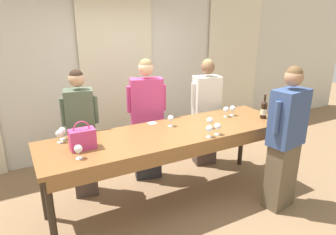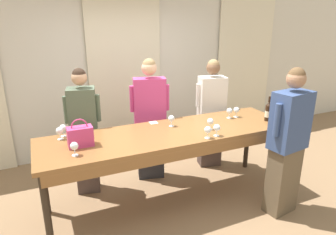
{
  "view_description": "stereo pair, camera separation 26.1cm",
  "coord_description": "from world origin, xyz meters",
  "px_view_note": "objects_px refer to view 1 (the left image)",
  "views": [
    {
      "loc": [
        -1.65,
        -2.97,
        2.27
      ],
      "look_at": [
        0.0,
        0.09,
        1.12
      ],
      "focal_mm": 32.0,
      "sensor_mm": 36.0,
      "label": 1
    },
    {
      "loc": [
        -1.42,
        -3.08,
        2.27
      ],
      "look_at": [
        0.0,
        0.09,
        1.12
      ],
      "focal_mm": 32.0,
      "sensor_mm": 36.0,
      "label": 2
    }
  ],
  "objects_px": {
    "wine_glass_center_right": "(210,121)",
    "guest_pink_top": "(147,119)",
    "wine_bottle": "(264,110)",
    "guest_cream_sweater": "(206,112)",
    "wine_glass_front_right": "(218,127)",
    "host_pouring": "(286,139)",
    "handbag": "(82,138)",
    "tasting_bar": "(173,138)",
    "wine_glass_center_left": "(171,119)",
    "wine_glass_back_left": "(233,109)",
    "wine_glass_back_right": "(78,149)",
    "guest_olive_jacket": "(82,134)",
    "wine_glass_center_mid": "(226,110)",
    "wine_glass_back_mid": "(62,131)",
    "wine_glass_front_mid": "(59,134)",
    "wine_glass_front_left": "(209,129)"
  },
  "relations": [
    {
      "from": "wine_glass_front_left",
      "to": "wine_glass_back_left",
      "type": "xyz_separation_m",
      "value": [
        0.77,
        0.5,
        0.0
      ]
    },
    {
      "from": "tasting_bar",
      "to": "wine_bottle",
      "type": "bearing_deg",
      "value": -5.53
    },
    {
      "from": "tasting_bar",
      "to": "wine_glass_back_mid",
      "type": "distance_m",
      "value": 1.28
    },
    {
      "from": "guest_cream_sweater",
      "to": "wine_glass_back_right",
      "type": "bearing_deg",
      "value": -156.96
    },
    {
      "from": "wine_glass_front_left",
      "to": "wine_glass_back_right",
      "type": "distance_m",
      "value": 1.45
    },
    {
      "from": "wine_glass_center_left",
      "to": "wine_glass_back_left",
      "type": "relative_size",
      "value": 1.0
    },
    {
      "from": "guest_olive_jacket",
      "to": "guest_cream_sweater",
      "type": "height_order",
      "value": "guest_cream_sweater"
    },
    {
      "from": "wine_glass_center_left",
      "to": "guest_olive_jacket",
      "type": "xyz_separation_m",
      "value": [
        -1.01,
        0.54,
        -0.2
      ]
    },
    {
      "from": "wine_bottle",
      "to": "wine_glass_back_mid",
      "type": "relative_size",
      "value": 2.33
    },
    {
      "from": "tasting_bar",
      "to": "wine_glass_front_mid",
      "type": "height_order",
      "value": "wine_glass_front_mid"
    },
    {
      "from": "handbag",
      "to": "wine_glass_back_mid",
      "type": "height_order",
      "value": "handbag"
    },
    {
      "from": "wine_glass_front_mid",
      "to": "wine_glass_center_left",
      "type": "distance_m",
      "value": 1.34
    },
    {
      "from": "tasting_bar",
      "to": "wine_glass_front_right",
      "type": "height_order",
      "value": "wine_glass_front_right"
    },
    {
      "from": "wine_glass_back_mid",
      "to": "guest_pink_top",
      "type": "height_order",
      "value": "guest_pink_top"
    },
    {
      "from": "guest_pink_top",
      "to": "host_pouring",
      "type": "distance_m",
      "value": 1.84
    },
    {
      "from": "wine_bottle",
      "to": "wine_glass_center_left",
      "type": "bearing_deg",
      "value": 165.57
    },
    {
      "from": "tasting_bar",
      "to": "wine_glass_front_right",
      "type": "bearing_deg",
      "value": -37.2
    },
    {
      "from": "wine_glass_center_right",
      "to": "host_pouring",
      "type": "height_order",
      "value": "host_pouring"
    },
    {
      "from": "wine_glass_front_left",
      "to": "wine_glass_back_left",
      "type": "relative_size",
      "value": 1.0
    },
    {
      "from": "tasting_bar",
      "to": "wine_glass_center_left",
      "type": "xyz_separation_m",
      "value": [
        0.08,
        0.2,
        0.18
      ]
    },
    {
      "from": "wine_glass_front_mid",
      "to": "wine_glass_center_mid",
      "type": "relative_size",
      "value": 1.0
    },
    {
      "from": "wine_bottle",
      "to": "wine_glass_back_left",
      "type": "height_order",
      "value": "wine_bottle"
    },
    {
      "from": "wine_glass_center_left",
      "to": "host_pouring",
      "type": "bearing_deg",
      "value": -40.2
    },
    {
      "from": "tasting_bar",
      "to": "wine_glass_front_right",
      "type": "relative_size",
      "value": 21.82
    },
    {
      "from": "wine_glass_back_right",
      "to": "guest_olive_jacket",
      "type": "bearing_deg",
      "value": 76.02
    },
    {
      "from": "tasting_bar",
      "to": "wine_glass_center_right",
      "type": "relative_size",
      "value": 21.82
    },
    {
      "from": "guest_pink_top",
      "to": "host_pouring",
      "type": "xyz_separation_m",
      "value": [
        1.15,
        -1.44,
        -0.01
      ]
    },
    {
      "from": "wine_glass_center_mid",
      "to": "handbag",
      "type": "bearing_deg",
      "value": -176.18
    },
    {
      "from": "host_pouring",
      "to": "wine_glass_back_right",
      "type": "bearing_deg",
      "value": 167.4
    },
    {
      "from": "wine_glass_back_left",
      "to": "wine_glass_front_right",
      "type": "bearing_deg",
      "value": -142.45
    },
    {
      "from": "host_pouring",
      "to": "guest_pink_top",
      "type": "bearing_deg",
      "value": 128.77
    },
    {
      "from": "guest_pink_top",
      "to": "host_pouring",
      "type": "bearing_deg",
      "value": -51.23
    },
    {
      "from": "handbag",
      "to": "tasting_bar",
      "type": "bearing_deg",
      "value": -1.69
    },
    {
      "from": "wine_glass_center_mid",
      "to": "wine_glass_back_left",
      "type": "bearing_deg",
      "value": 0.41
    },
    {
      "from": "wine_glass_front_left",
      "to": "guest_olive_jacket",
      "type": "bearing_deg",
      "value": 138.69
    },
    {
      "from": "tasting_bar",
      "to": "guest_pink_top",
      "type": "distance_m",
      "value": 0.73
    },
    {
      "from": "wine_glass_front_right",
      "to": "wine_glass_center_right",
      "type": "distance_m",
      "value": 0.22
    },
    {
      "from": "host_pouring",
      "to": "wine_glass_front_right",
      "type": "bearing_deg",
      "value": 152.06
    },
    {
      "from": "wine_glass_center_left",
      "to": "wine_glass_back_left",
      "type": "distance_m",
      "value": 0.98
    },
    {
      "from": "tasting_bar",
      "to": "wine_bottle",
      "type": "xyz_separation_m",
      "value": [
        1.35,
        -0.13,
        0.21
      ]
    },
    {
      "from": "wine_glass_center_right",
      "to": "guest_pink_top",
      "type": "distance_m",
      "value": 0.97
    },
    {
      "from": "wine_glass_center_right",
      "to": "guest_cream_sweater",
      "type": "relative_size",
      "value": 0.08
    },
    {
      "from": "wine_glass_center_left",
      "to": "wine_glass_center_mid",
      "type": "xyz_separation_m",
      "value": [
        0.86,
        -0.03,
        0.0
      ]
    },
    {
      "from": "wine_glass_center_mid",
      "to": "host_pouring",
      "type": "relative_size",
      "value": 0.08
    },
    {
      "from": "wine_glass_center_right",
      "to": "wine_glass_front_mid",
      "type": "bearing_deg",
      "value": 166.38
    },
    {
      "from": "wine_glass_back_left",
      "to": "guest_cream_sweater",
      "type": "xyz_separation_m",
      "value": [
        -0.05,
        0.56,
        -0.2
      ]
    },
    {
      "from": "guest_cream_sweater",
      "to": "wine_glass_front_right",
      "type": "bearing_deg",
      "value": -119.21
    },
    {
      "from": "wine_glass_back_right",
      "to": "wine_bottle",
      "type": "bearing_deg",
      "value": 1.37
    },
    {
      "from": "wine_bottle",
      "to": "guest_pink_top",
      "type": "distance_m",
      "value": 1.62
    },
    {
      "from": "wine_glass_front_mid",
      "to": "wine_glass_center_right",
      "type": "relative_size",
      "value": 1.0
    }
  ]
}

